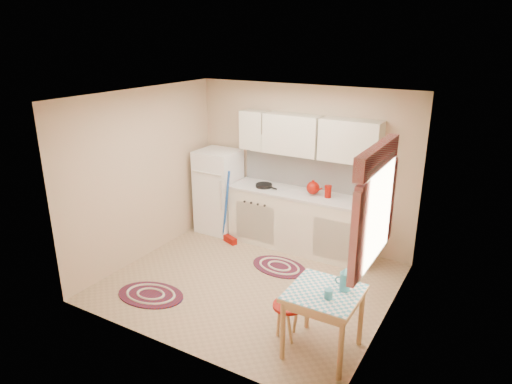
# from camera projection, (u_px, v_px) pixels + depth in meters

# --- Properties ---
(room_shell) EXTENTS (3.64, 3.60, 2.52)m
(room_shell) POSITION_uv_depth(u_px,v_px,m) (270.00, 167.00, 5.81)
(room_shell) COLOR tan
(room_shell) RESTS_ON ground
(fridge) EXTENTS (0.65, 0.60, 1.40)m
(fridge) POSITION_uv_depth(u_px,v_px,m) (219.00, 191.00, 7.65)
(fridge) COLOR white
(fridge) RESTS_ON ground
(broom) EXTENTS (0.30, 0.21, 1.20)m
(broom) POSITION_uv_depth(u_px,v_px,m) (229.00, 208.00, 7.19)
(broom) COLOR #1C51B4
(broom) RESTS_ON ground
(base_cabinets) EXTENTS (2.25, 0.60, 0.88)m
(base_cabinets) POSITION_uv_depth(u_px,v_px,m) (299.00, 222.00, 7.08)
(base_cabinets) COLOR silver
(base_cabinets) RESTS_ON ground
(countertop) EXTENTS (2.27, 0.62, 0.04)m
(countertop) POSITION_uv_depth(u_px,v_px,m) (300.00, 194.00, 6.93)
(countertop) COLOR silver
(countertop) RESTS_ON base_cabinets
(frying_pan) EXTENTS (0.32, 0.32, 0.05)m
(frying_pan) POSITION_uv_depth(u_px,v_px,m) (264.00, 186.00, 7.16)
(frying_pan) COLOR black
(frying_pan) RESTS_ON countertop
(red_kettle) EXTENTS (0.25, 0.24, 0.22)m
(red_kettle) POSITION_uv_depth(u_px,v_px,m) (313.00, 188.00, 6.79)
(red_kettle) COLOR #8E0D05
(red_kettle) RESTS_ON countertop
(red_canister) EXTENTS (0.13, 0.13, 0.16)m
(red_canister) POSITION_uv_depth(u_px,v_px,m) (328.00, 192.00, 6.69)
(red_canister) COLOR #8E0D05
(red_canister) RESTS_ON countertop
(table) EXTENTS (0.72, 0.72, 0.72)m
(table) POSITION_uv_depth(u_px,v_px,m) (323.00, 322.00, 4.74)
(table) COLOR tan
(table) RESTS_ON ground
(stool) EXTENTS (0.45, 0.45, 0.42)m
(stool) POSITION_uv_depth(u_px,v_px,m) (288.00, 321.00, 5.02)
(stool) COLOR #8E0D05
(stool) RESTS_ON ground
(coffee_pot) EXTENTS (0.15, 0.14, 0.27)m
(coffee_pot) POSITION_uv_depth(u_px,v_px,m) (345.00, 279.00, 4.60)
(coffee_pot) COLOR teal
(coffee_pot) RESTS_ON table
(mug) EXTENTS (0.09, 0.09, 0.10)m
(mug) POSITION_uv_depth(u_px,v_px,m) (328.00, 294.00, 4.49)
(mug) COLOR teal
(mug) RESTS_ON table
(rug_center) EXTENTS (0.93, 0.69, 0.02)m
(rug_center) POSITION_uv_depth(u_px,v_px,m) (279.00, 267.00, 6.60)
(rug_center) COLOR maroon
(rug_center) RESTS_ON ground
(rug_left) EXTENTS (0.98, 0.73, 0.02)m
(rug_left) POSITION_uv_depth(u_px,v_px,m) (151.00, 295.00, 5.89)
(rug_left) COLOR maroon
(rug_left) RESTS_ON ground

